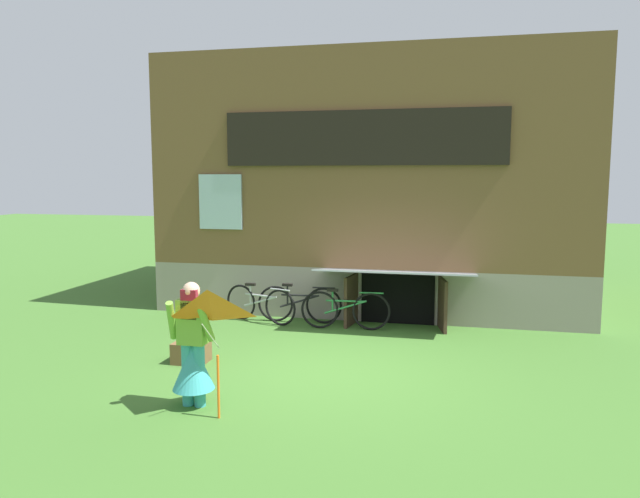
{
  "coord_description": "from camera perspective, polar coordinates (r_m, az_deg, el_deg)",
  "views": [
    {
      "loc": [
        1.76,
        -8.41,
        2.85
      ],
      "look_at": [
        -0.25,
        0.5,
        1.72
      ],
      "focal_mm": 33.78,
      "sensor_mm": 36.0,
      "label": 1
    }
  ],
  "objects": [
    {
      "name": "kite",
      "position": [
        6.92,
        -10.57,
        -6.7
      ],
      "size": [
        0.87,
        0.86,
        1.48
      ],
      "color": "orange",
      "rests_on": "ground_plane"
    },
    {
      "name": "ground_plane",
      "position": [
        9.05,
        0.89,
        -11.3
      ],
      "size": [
        60.0,
        60.0,
        0.0
      ],
      "primitive_type": "plane",
      "color": "#3D6B28"
    },
    {
      "name": "bicycle_black",
      "position": [
        11.7,
        -1.97,
        -5.21
      ],
      "size": [
        1.66,
        0.11,
        0.76
      ],
      "rotation": [
        0.0,
        0.0,
        0.04
      ],
      "color": "black",
      "rests_on": "ground_plane"
    },
    {
      "name": "person",
      "position": [
        7.67,
        -11.96,
        -9.74
      ],
      "size": [
        0.61,
        0.52,
        1.56
      ],
      "rotation": [
        0.0,
        0.0,
        0.18
      ],
      "color": "teal",
      "rests_on": "ground_plane"
    },
    {
      "name": "log_house",
      "position": [
        14.22,
        5.66,
        6.18
      ],
      "size": [
        8.72,
        6.51,
        5.29
      ],
      "color": "gray",
      "rests_on": "ground_plane"
    },
    {
      "name": "bicycle_silver",
      "position": [
        11.76,
        -5.69,
        -5.19
      ],
      "size": [
        1.57,
        0.57,
        0.75
      ],
      "rotation": [
        0.0,
        0.0,
        -0.33
      ],
      "color": "black",
      "rests_on": "ground_plane"
    },
    {
      "name": "bicycle_green",
      "position": [
        11.19,
        2.4,
        -5.77
      ],
      "size": [
        1.66,
        0.16,
        0.76
      ],
      "rotation": [
        0.0,
        0.0,
        0.07
      ],
      "color": "black",
      "rests_on": "ground_plane"
    },
    {
      "name": "wooden_crate",
      "position": [
        9.52,
        -12.1,
        -9.53
      ],
      "size": [
        0.5,
        0.43,
        0.32
      ],
      "primitive_type": "cube",
      "color": "brown",
      "rests_on": "ground_plane"
    }
  ]
}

